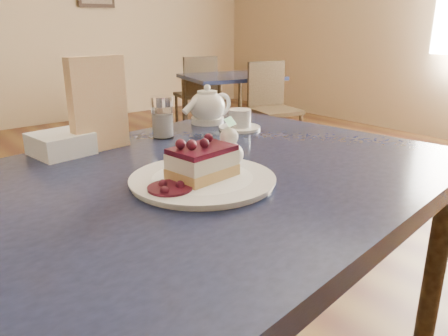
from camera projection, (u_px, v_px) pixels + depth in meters
main_table at (186, 213)px, 0.97m from camera, size 1.41×1.03×0.82m
dessert_plate at (203, 180)px, 0.91m from camera, size 0.30×0.30×0.01m
cheesecake_slice at (202, 162)px, 0.90m from camera, size 0.14×0.11×0.07m
whipped_cream at (229, 154)px, 0.97m from camera, size 0.07×0.07×0.06m
berry_sauce at (170, 188)px, 0.84m from camera, size 0.09×0.09×0.01m
tea_set at (213, 110)px, 1.43m from camera, size 0.20×0.26×0.11m
menu_card at (98, 104)px, 1.12m from camera, size 0.16×0.05×0.24m
sugar_shaker at (162, 117)px, 1.26m from camera, size 0.07×0.07×0.12m
napkin_stack at (61, 144)px, 1.10m from camera, size 0.15×0.15×0.05m
bg_table_far_right at (231, 135)px, 4.44m from camera, size 1.03×1.61×1.07m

